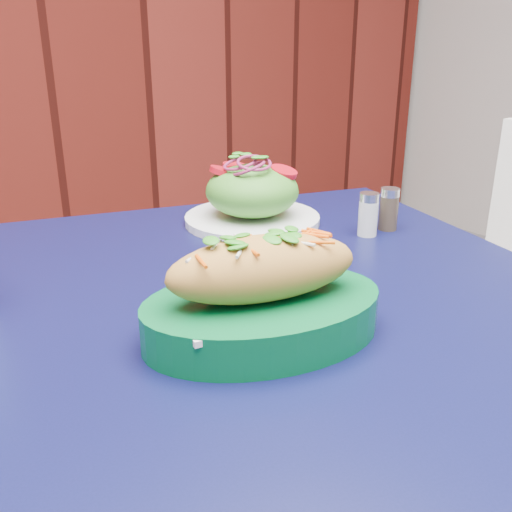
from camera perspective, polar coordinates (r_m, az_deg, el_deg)
cafe_table at (r=0.66m, az=-1.88°, el=-11.55°), size 1.00×1.00×0.75m
banh_mi_basket at (r=0.54m, az=0.71°, el=-4.08°), size 0.27×0.21×0.11m
salad_plate at (r=0.88m, az=-0.39°, el=5.96°), size 0.21×0.21×0.11m
salt_shaker at (r=0.84m, az=11.15°, el=4.11°), size 0.03×0.03×0.06m
pepper_shaker at (r=0.87m, az=13.14°, el=4.59°), size 0.03×0.03×0.06m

